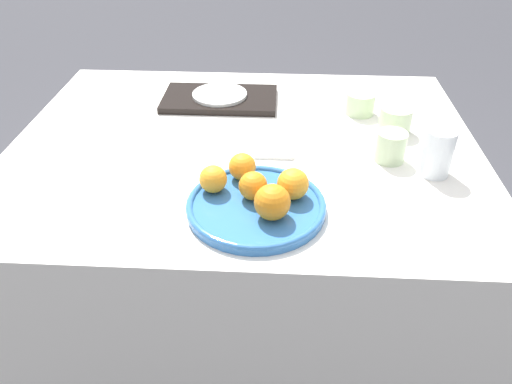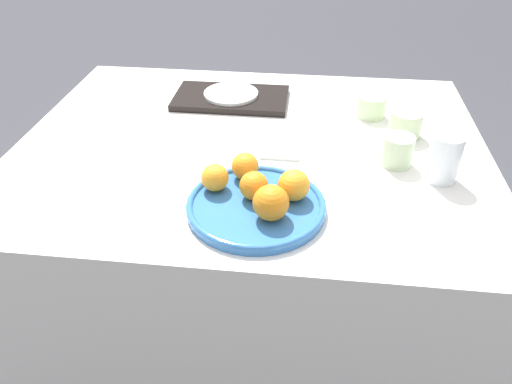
% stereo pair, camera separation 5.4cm
% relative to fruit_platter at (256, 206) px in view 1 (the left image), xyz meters
% --- Properties ---
extents(ground_plane, '(12.00, 12.00, 0.00)m').
position_rel_fruit_platter_xyz_m(ground_plane, '(-0.05, 0.31, -0.77)').
color(ground_plane, '#38383D').
extents(table, '(1.27, 1.01, 0.76)m').
position_rel_fruit_platter_xyz_m(table, '(-0.05, 0.31, -0.39)').
color(table, silver).
rests_on(table, ground_plane).
extents(fruit_platter, '(0.31, 0.31, 0.03)m').
position_rel_fruit_platter_xyz_m(fruit_platter, '(0.00, 0.00, 0.00)').
color(fruit_platter, '#336BAD').
rests_on(fruit_platter, table).
extents(orange_0, '(0.08, 0.08, 0.08)m').
position_rel_fruit_platter_xyz_m(orange_0, '(0.04, -0.04, 0.04)').
color(orange_0, orange).
rests_on(orange_0, fruit_platter).
extents(orange_1, '(0.07, 0.07, 0.07)m').
position_rel_fruit_platter_xyz_m(orange_1, '(0.08, 0.03, 0.04)').
color(orange_1, orange).
rests_on(orange_1, fruit_platter).
extents(orange_2, '(0.06, 0.06, 0.06)m').
position_rel_fruit_platter_xyz_m(orange_2, '(-0.10, 0.05, 0.04)').
color(orange_2, orange).
rests_on(orange_2, fruit_platter).
extents(orange_3, '(0.06, 0.06, 0.06)m').
position_rel_fruit_platter_xyz_m(orange_3, '(-0.04, 0.10, 0.04)').
color(orange_3, orange).
rests_on(orange_3, fruit_platter).
extents(orange_4, '(0.06, 0.06, 0.06)m').
position_rel_fruit_platter_xyz_m(orange_4, '(-0.01, 0.02, 0.04)').
color(orange_4, orange).
rests_on(orange_4, fruit_platter).
extents(water_glass, '(0.08, 0.08, 0.12)m').
position_rel_fruit_platter_xyz_m(water_glass, '(0.43, 0.18, 0.05)').
color(water_glass, silver).
rests_on(water_glass, table).
extents(serving_tray, '(0.36, 0.20, 0.02)m').
position_rel_fruit_platter_xyz_m(serving_tray, '(-0.15, 0.57, -0.00)').
color(serving_tray, black).
rests_on(serving_tray, table).
extents(side_plate, '(0.17, 0.17, 0.01)m').
position_rel_fruit_platter_xyz_m(side_plate, '(-0.15, 0.57, 0.01)').
color(side_plate, silver).
rests_on(side_plate, serving_tray).
extents(cup_0, '(0.09, 0.09, 0.06)m').
position_rel_fruit_platter_xyz_m(cup_0, '(0.28, 0.51, 0.02)').
color(cup_0, '#B7CC9E').
rests_on(cup_0, table).
extents(cup_1, '(0.08, 0.08, 0.08)m').
position_rel_fruit_platter_xyz_m(cup_1, '(0.33, 0.24, 0.03)').
color(cup_1, '#B7CC9E').
rests_on(cup_1, table).
extents(cup_2, '(0.09, 0.09, 0.07)m').
position_rel_fruit_platter_xyz_m(cup_2, '(0.37, 0.40, 0.02)').
color(cup_2, '#B7CC9E').
rests_on(cup_2, table).
extents(napkin, '(0.10, 0.12, 0.01)m').
position_rel_fruit_platter_xyz_m(napkin, '(0.03, 0.28, -0.01)').
color(napkin, silver).
rests_on(napkin, table).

